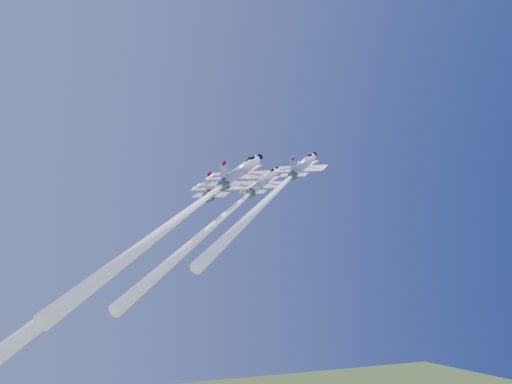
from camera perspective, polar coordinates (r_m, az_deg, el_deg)
name	(u,v)px	position (r m, az deg, el deg)	size (l,w,h in m)	color
jet_lead	(223,217)	(89.91, -3.33, -2.49)	(31.95, 27.84, 36.40)	white
jet_left	(148,242)	(77.79, -10.72, -4.89)	(42.43, 37.01, 51.40)	white
jet_right	(273,194)	(84.40, 1.75, -0.18)	(27.37, 23.84, 30.16)	white
jet_slot	(191,209)	(75.96, -6.48, -1.68)	(31.72, 27.62, 34.76)	white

